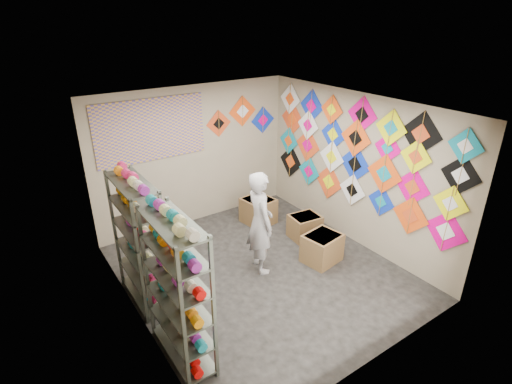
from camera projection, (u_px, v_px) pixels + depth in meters
ground at (261, 272)px, 6.54m from camera, size 4.50×4.50×0.00m
room_walls at (262, 179)px, 5.86m from camera, size 4.50×4.50×4.50m
shelf_rack_front at (178, 292)px, 4.60m from camera, size 0.40×1.10×1.90m
shelf_rack_back at (139, 243)px, 5.57m from camera, size 0.40×1.10×1.90m
string_spools at (156, 258)px, 5.04m from camera, size 0.12×2.36×0.12m
kite_wall_display at (353, 155)px, 6.92m from camera, size 0.06×4.29×2.09m
back_wall_kites at (243, 118)px, 7.98m from camera, size 1.60×0.02×0.85m
poster at (151, 130)px, 6.98m from camera, size 2.00×0.01×1.10m
shopkeeper at (260, 222)px, 6.29m from camera, size 0.78×0.65×1.71m
carton_a at (322, 248)px, 6.74m from camera, size 0.67×0.59×0.50m
carton_b at (305, 227)px, 7.47m from camera, size 0.58×0.50×0.44m
carton_c at (258, 211)px, 7.98m from camera, size 0.61×0.66×0.51m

